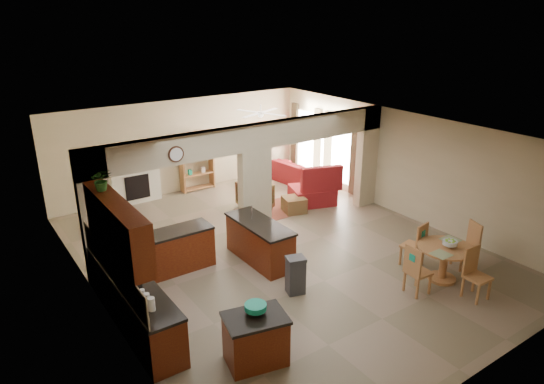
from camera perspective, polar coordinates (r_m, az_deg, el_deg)
floor at (r=11.26m, az=0.84°, el=-6.97°), size 10.00×10.00×0.00m
ceiling at (r=10.28m, az=0.92°, el=7.02°), size 10.00×10.00×0.00m
wall_back at (r=14.85m, az=-10.48°, el=5.35°), size 8.00×0.00×8.00m
wall_front at (r=7.62m, az=23.77°, el=-11.30°), size 8.00×0.00×8.00m
wall_left at (r=9.15m, az=-20.06°, el=-5.36°), size 0.00×10.00×10.00m
wall_right at (r=13.30m, az=15.05°, el=3.21°), size 0.00×10.00×10.00m
partition_left_pier at (r=10.10m, az=-19.98°, el=-2.87°), size 0.60×0.25×2.80m
partition_center_pier at (r=11.57m, az=-2.02°, el=-0.24°), size 0.80×0.25×2.20m
partition_right_pier at (r=13.72m, az=11.09°, el=4.06°), size 0.60×0.25×2.80m
partition_header at (r=11.15m, az=-2.11°, el=6.50°), size 8.00×0.25×0.60m
kitchen_counter at (r=9.53m, az=-14.64°, el=-9.99°), size 2.52×3.29×1.48m
upper_cabinets at (r=8.26m, az=-17.79°, el=-3.90°), size 0.35×2.40×0.90m
peninsula at (r=10.67m, az=-1.43°, el=-5.87°), size 0.70×1.85×0.91m
wall_clock at (r=10.13m, az=-11.22°, el=4.38°), size 0.34×0.03×0.34m
rug at (r=13.44m, az=-0.21°, el=-2.21°), size 1.60×1.30×0.01m
fireplace at (r=14.37m, az=-15.78°, el=1.12°), size 1.60×0.35×1.20m
shelving_unit at (r=14.97m, az=-8.85°, el=3.58°), size 1.00×0.32×1.80m
window_a at (r=14.85m, az=8.21°, el=4.68°), size 0.02×0.90×1.90m
window_b at (r=16.09m, az=4.10°, el=6.07°), size 0.02×0.90×1.90m
glazed_door at (r=15.50m, az=6.05°, el=4.88°), size 0.02×0.70×2.10m
drape_a_left at (r=14.41m, az=9.70°, el=4.11°), size 0.10×0.28×2.30m
drape_a_right at (r=15.25m, az=6.57°, el=5.18°), size 0.10×0.28×2.30m
drape_b_left at (r=15.62m, az=5.36°, el=5.59°), size 0.10×0.28×2.30m
drape_b_right at (r=16.52m, az=2.68°, el=6.49°), size 0.10×0.28×2.30m
ceiling_fan at (r=13.57m, az=-1.35°, el=9.30°), size 1.00×1.00×0.10m
kitchen_island at (r=7.87m, az=-1.93°, el=-16.91°), size 1.08×0.88×0.83m
teal_bowl at (r=7.66m, az=-1.95°, el=-13.56°), size 0.34×0.34×0.16m
trash_can at (r=9.57m, az=2.78°, el=-9.90°), size 0.40×0.37×0.71m
dining_table at (r=10.52m, az=19.61°, el=-7.32°), size 1.10×1.10×0.75m
fruit_bowl at (r=10.39m, az=20.20°, el=-5.70°), size 0.29×0.29×0.16m
sofa at (r=15.49m, az=3.43°, el=2.22°), size 2.47×1.22×0.69m
chaise at (r=13.98m, az=4.74°, el=-0.35°), size 1.44×1.30×0.47m
armchair at (r=13.51m, az=-2.06°, el=-0.37°), size 0.87×0.90×0.77m
ottoman at (r=13.33m, az=2.61°, el=-1.48°), size 0.71×0.71×0.42m
plant at (r=8.57m, az=-19.45°, el=1.37°), size 0.37×0.33×0.38m
chair_north at (r=10.84m, az=16.65°, el=-5.78°), size 0.48×0.48×1.02m
chair_east at (r=11.21m, az=22.16°, el=-5.60°), size 0.54×0.54×1.02m
chair_south at (r=10.12m, az=22.72°, el=-8.54°), size 0.44×0.44×1.02m
chair_west at (r=9.83m, az=16.54°, el=-8.62°), size 0.45×0.45×1.02m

